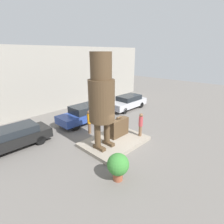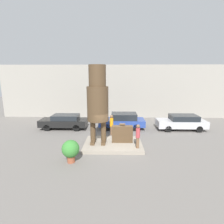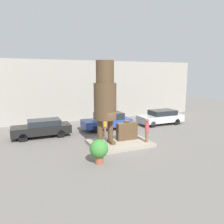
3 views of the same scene
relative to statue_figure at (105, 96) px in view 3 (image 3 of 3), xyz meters
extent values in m
plane|color=slate|center=(1.10, -0.01, -3.53)|extent=(60.00, 60.00, 0.00)
cube|color=gray|center=(1.10, -0.01, -3.42)|extent=(4.25, 3.00, 0.23)
cube|color=gray|center=(1.10, 9.35, -0.32)|extent=(28.00, 0.60, 6.42)
cube|color=#4C3823|center=(-0.39, -0.13, -3.20)|extent=(0.30, 0.87, 0.19)
cube|color=#4C3823|center=(0.39, -0.13, -3.20)|extent=(0.30, 0.87, 0.19)
cylinder|color=#4C3823|center=(-0.39, 0.00, -2.35)|extent=(0.38, 0.38, 1.53)
cylinder|color=#4C3823|center=(0.39, 0.00, -2.35)|extent=(0.38, 0.38, 1.53)
cylinder|color=#4C3823|center=(0.00, 0.00, -0.36)|extent=(1.53, 1.53, 2.45)
cylinder|color=#4C3823|center=(0.00, 0.00, 1.61)|extent=(1.20, 1.20, 1.47)
cube|color=#4C3823|center=(1.78, 0.21, -2.67)|extent=(1.55, 0.46, 1.26)
cylinder|color=#4C3823|center=(1.78, 0.21, -1.92)|extent=(0.43, 0.14, 0.14)
cylinder|color=brown|center=(2.81, -0.87, -2.92)|extent=(0.22, 0.22, 0.76)
cylinder|color=#B23D42|center=(2.81, -0.87, -2.21)|extent=(0.29, 0.29, 0.67)
sphere|color=brown|center=(2.81, -0.87, -1.75)|extent=(0.25, 0.25, 0.25)
cube|color=black|center=(-3.83, 4.17, -2.90)|extent=(4.52, 1.71, 0.65)
cube|color=#1E2328|center=(-3.60, 4.17, -2.35)|extent=(2.49, 1.54, 0.45)
cylinder|color=black|center=(-5.23, 3.41, -3.22)|extent=(0.62, 0.18, 0.62)
cylinder|color=black|center=(-5.23, 4.94, -3.22)|extent=(0.62, 0.18, 0.62)
cylinder|color=black|center=(-2.43, 3.41, -3.22)|extent=(0.62, 0.18, 0.62)
cylinder|color=black|center=(-2.43, 4.94, -3.22)|extent=(0.62, 0.18, 0.62)
cube|color=#284293|center=(1.86, 4.39, -2.89)|extent=(4.43, 1.82, 0.62)
cube|color=#1E2328|center=(2.08, 4.39, -2.28)|extent=(2.44, 1.64, 0.58)
cylinder|color=black|center=(0.49, 3.57, -3.20)|extent=(0.67, 0.18, 0.67)
cylinder|color=black|center=(0.49, 5.21, -3.20)|extent=(0.67, 0.18, 0.67)
cylinder|color=black|center=(3.24, 3.57, -3.20)|extent=(0.67, 0.18, 0.67)
cylinder|color=black|center=(3.24, 5.21, -3.20)|extent=(0.67, 0.18, 0.67)
cube|color=#B7B7BC|center=(7.57, 4.14, -2.90)|extent=(4.58, 1.80, 0.66)
cube|color=#1E2328|center=(7.79, 4.14, -2.33)|extent=(2.52, 1.62, 0.49)
cylinder|color=black|center=(6.15, 3.33, -3.23)|extent=(0.61, 0.18, 0.61)
cylinder|color=black|center=(6.15, 4.95, -3.23)|extent=(0.61, 0.18, 0.61)
cylinder|color=black|center=(8.99, 3.33, -3.23)|extent=(0.61, 0.18, 0.61)
cylinder|color=black|center=(8.99, 4.95, -3.23)|extent=(0.61, 0.18, 0.61)
cylinder|color=brown|center=(-1.40, -2.57, -3.32)|extent=(0.47, 0.47, 0.42)
sphere|color=#387F33|center=(-1.40, -2.57, -2.67)|extent=(1.05, 1.05, 1.05)
cylinder|color=brown|center=(0.92, 2.41, -3.13)|extent=(0.23, 0.23, 0.81)
cylinder|color=orange|center=(0.92, 2.41, -2.36)|extent=(0.31, 0.31, 0.72)
sphere|color=brown|center=(0.92, 2.41, -1.86)|extent=(0.27, 0.27, 0.27)
camera|label=1|loc=(-6.58, -7.17, 2.31)|focal=28.00mm
camera|label=2|loc=(1.31, -12.25, 1.62)|focal=28.00mm
camera|label=3|loc=(-5.34, -13.58, 1.45)|focal=35.00mm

